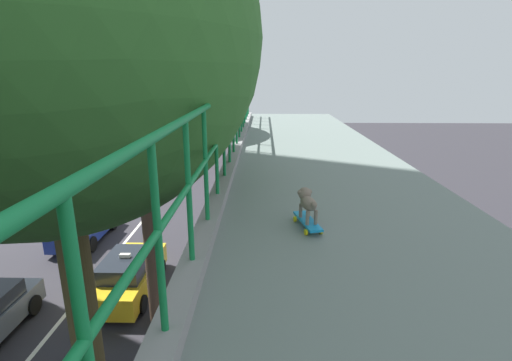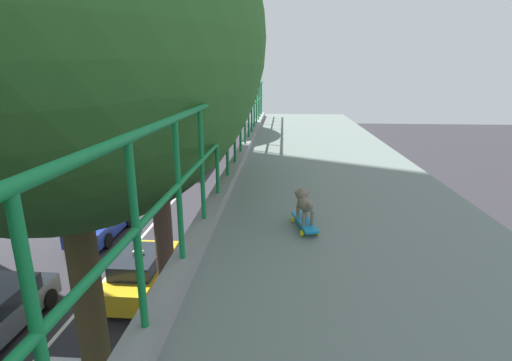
{
  "view_description": "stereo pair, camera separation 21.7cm",
  "coord_description": "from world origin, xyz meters",
  "px_view_note": "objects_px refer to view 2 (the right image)",
  "views": [
    {
      "loc": [
        0.31,
        -0.14,
        7.61
      ],
      "look_at": [
        0.22,
        4.17,
        6.37
      ],
      "focal_mm": 26.35,
      "sensor_mm": 36.0,
      "label": 1
    },
    {
      "loc": [
        0.53,
        -0.13,
        7.61
      ],
      "look_at": [
        0.22,
        4.17,
        6.37
      ],
      "focal_mm": 26.35,
      "sensor_mm": 36.0,
      "label": 2
    }
  ],
  "objects_px": {
    "toy_skateboard": "(304,223)",
    "small_dog": "(304,202)",
    "car_yellow_cab_fifth": "(142,271)",
    "car_blue_sixth": "(102,222)",
    "city_bus": "(182,140)"
  },
  "relations": [
    {
      "from": "toy_skateboard",
      "to": "car_yellow_cab_fifth",
      "type": "bearing_deg",
      "value": 122.54
    },
    {
      "from": "car_yellow_cab_fifth",
      "to": "small_dog",
      "type": "xyz_separation_m",
      "value": [
        5.22,
        -8.17,
        5.64
      ]
    },
    {
      "from": "car_blue_sixth",
      "to": "toy_skateboard",
      "type": "distance_m",
      "value": 16.36
    },
    {
      "from": "car_yellow_cab_fifth",
      "to": "car_blue_sixth",
      "type": "xyz_separation_m",
      "value": [
        -3.62,
        4.46,
        0.01
      ]
    },
    {
      "from": "car_yellow_cab_fifth",
      "to": "toy_skateboard",
      "type": "bearing_deg",
      "value": -57.46
    },
    {
      "from": "car_yellow_cab_fifth",
      "to": "car_blue_sixth",
      "type": "distance_m",
      "value": 5.75
    },
    {
      "from": "car_blue_sixth",
      "to": "small_dog",
      "type": "relative_size",
      "value": 10.42
    },
    {
      "from": "car_blue_sixth",
      "to": "city_bus",
      "type": "bearing_deg",
      "value": 90.79
    },
    {
      "from": "car_blue_sixth",
      "to": "small_dog",
      "type": "distance_m",
      "value": 16.41
    },
    {
      "from": "toy_skateboard",
      "to": "small_dog",
      "type": "xyz_separation_m",
      "value": [
        -0.01,
        0.02,
        0.22
      ]
    },
    {
      "from": "city_bus",
      "to": "car_yellow_cab_fifth",
      "type": "bearing_deg",
      "value": -79.4
    },
    {
      "from": "toy_skateboard",
      "to": "city_bus",
      "type": "bearing_deg",
      "value": 107.52
    },
    {
      "from": "car_blue_sixth",
      "to": "toy_skateboard",
      "type": "bearing_deg",
      "value": -55.03
    },
    {
      "from": "city_bus",
      "to": "toy_skateboard",
      "type": "distance_m",
      "value": 30.42
    },
    {
      "from": "car_yellow_cab_fifth",
      "to": "small_dog",
      "type": "relative_size",
      "value": 10.33
    }
  ]
}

